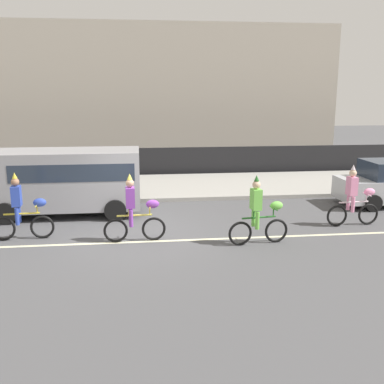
{
  "coord_description": "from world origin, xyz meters",
  "views": [
    {
      "loc": [
        0.18,
        -12.43,
        4.09
      ],
      "look_at": [
        1.78,
        1.2,
        1.0
      ],
      "focal_mm": 42.0,
      "sensor_mm": 36.0,
      "label": 1
    }
  ],
  "objects_px": {
    "parade_cyclist_cobalt": "(22,211)",
    "parked_van_grey": "(67,177)",
    "parade_cyclist_lime": "(259,214)",
    "parade_cyclist_pink": "(354,199)",
    "parade_cyclist_purple": "(135,212)"
  },
  "relations": [
    {
      "from": "parade_cyclist_purple",
      "to": "parade_cyclist_pink",
      "type": "height_order",
      "value": "same"
    },
    {
      "from": "parade_cyclist_purple",
      "to": "parade_cyclist_pink",
      "type": "relative_size",
      "value": 1.0
    },
    {
      "from": "parade_cyclist_cobalt",
      "to": "parked_van_grey",
      "type": "bearing_deg",
      "value": 71.77
    },
    {
      "from": "parade_cyclist_lime",
      "to": "parked_van_grey",
      "type": "distance_m",
      "value": 6.76
    },
    {
      "from": "parade_cyclist_cobalt",
      "to": "parked_van_grey",
      "type": "height_order",
      "value": "parked_van_grey"
    },
    {
      "from": "parade_cyclist_cobalt",
      "to": "parade_cyclist_purple",
      "type": "xyz_separation_m",
      "value": [
        3.13,
        -0.54,
        0.0
      ]
    },
    {
      "from": "parade_cyclist_cobalt",
      "to": "parked_van_grey",
      "type": "relative_size",
      "value": 0.38
    },
    {
      "from": "parade_cyclist_cobalt",
      "to": "parade_cyclist_lime",
      "type": "height_order",
      "value": "same"
    },
    {
      "from": "parade_cyclist_lime",
      "to": "parade_cyclist_pink",
      "type": "bearing_deg",
      "value": 21.8
    },
    {
      "from": "parade_cyclist_pink",
      "to": "parked_van_grey",
      "type": "distance_m",
      "value": 9.31
    },
    {
      "from": "parade_cyclist_purple",
      "to": "parade_cyclist_cobalt",
      "type": "bearing_deg",
      "value": 170.27
    },
    {
      "from": "parade_cyclist_pink",
      "to": "parade_cyclist_purple",
      "type": "bearing_deg",
      "value": -173.69
    },
    {
      "from": "parade_cyclist_cobalt",
      "to": "parked_van_grey",
      "type": "xyz_separation_m",
      "value": [
        0.85,
        2.59,
        0.44
      ]
    },
    {
      "from": "parade_cyclist_cobalt",
      "to": "parade_cyclist_pink",
      "type": "distance_m",
      "value": 9.84
    },
    {
      "from": "parade_cyclist_cobalt",
      "to": "parade_cyclist_purple",
      "type": "relative_size",
      "value": 1.0
    }
  ]
}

